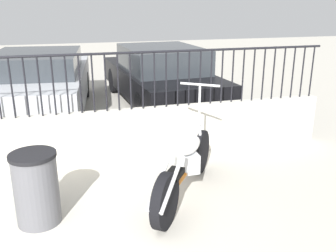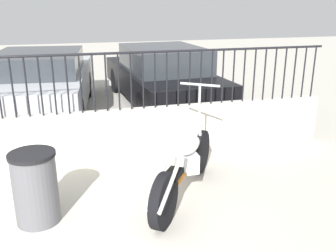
# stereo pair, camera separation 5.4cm
# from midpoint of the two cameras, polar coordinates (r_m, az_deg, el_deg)

# --- Properties ---
(low_wall) EXTENTS (9.40, 0.18, 0.77)m
(low_wall) POSITION_cam_midpoint_polar(r_m,az_deg,el_deg) (5.72, -20.49, -2.37)
(low_wall) COLOR beige
(low_wall) RESTS_ON ground_plane
(fence_railing) EXTENTS (9.40, 0.04, 0.86)m
(fence_railing) POSITION_cam_midpoint_polar(r_m,az_deg,el_deg) (5.47, -21.59, 6.91)
(fence_railing) COLOR black
(fence_railing) RESTS_ON low_wall
(motorcycle_orange) EXTENTS (1.31, 1.75, 1.32)m
(motorcycle_orange) POSITION_cam_midpoint_polar(r_m,az_deg,el_deg) (4.52, 2.66, -6.59)
(motorcycle_orange) COLOR black
(motorcycle_orange) RESTS_ON ground_plane
(trash_bin) EXTENTS (0.49, 0.49, 0.81)m
(trash_bin) POSITION_cam_midpoint_polar(r_m,az_deg,el_deg) (4.30, -19.19, -8.84)
(trash_bin) COLOR #56565B
(trash_bin) RESTS_ON ground_plane
(car_silver) EXTENTS (2.31, 4.68, 1.34)m
(car_silver) POSITION_cam_midpoint_polar(r_m,az_deg,el_deg) (8.30, -18.47, 6.31)
(car_silver) COLOR black
(car_silver) RESTS_ON ground_plane
(car_black) EXTENTS (2.05, 4.65, 1.34)m
(car_black) POSITION_cam_midpoint_polar(r_m,az_deg,el_deg) (8.77, -0.80, 7.75)
(car_black) COLOR black
(car_black) RESTS_ON ground_plane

